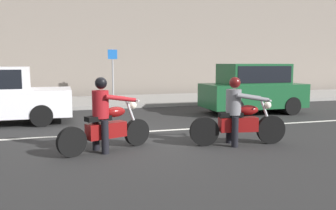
# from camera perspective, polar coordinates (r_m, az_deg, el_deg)

# --- Properties ---
(ground_plane) EXTENTS (80.00, 80.00, 0.00)m
(ground_plane) POSITION_cam_1_polar(r_m,az_deg,el_deg) (8.60, -5.64, -5.59)
(ground_plane) COLOR #252525
(sidewalk_slab) EXTENTS (40.00, 4.40, 0.14)m
(sidewalk_slab) POSITION_cam_1_polar(r_m,az_deg,el_deg) (16.42, -11.11, 0.54)
(sidewalk_slab) COLOR gray
(sidewalk_slab) RESTS_ON ground_plane
(lane_marking_stripe) EXTENTS (18.00, 0.14, 0.01)m
(lane_marking_stripe) POSITION_cam_1_polar(r_m,az_deg,el_deg) (9.65, -1.75, -4.17)
(lane_marking_stripe) COLOR silver
(lane_marking_stripe) RESTS_ON ground_plane
(motorcycle_with_rider_crimson) EXTENTS (2.03, 1.01, 1.56)m
(motorcycle_with_rider_crimson) POSITION_cam_1_polar(r_m,az_deg,el_deg) (7.51, -10.03, -2.54)
(motorcycle_with_rider_crimson) COLOR black
(motorcycle_with_rider_crimson) RESTS_ON ground_plane
(motorcycle_with_rider_gray) EXTENTS (2.21, 0.74, 1.53)m
(motorcycle_with_rider_gray) POSITION_cam_1_polar(r_m,az_deg,el_deg) (8.10, 11.19, -1.95)
(motorcycle_with_rider_gray) COLOR black
(motorcycle_with_rider_gray) RESTS_ON ground_plane
(parked_hatchback_forest_green) EXTENTS (3.62, 1.76, 1.80)m
(parked_hatchback_forest_green) POSITION_cam_1_polar(r_m,az_deg,el_deg) (13.21, 13.50, 2.69)
(parked_hatchback_forest_green) COLOR #164C28
(parked_hatchback_forest_green) RESTS_ON ground_plane
(street_sign_post) EXTENTS (0.44, 0.08, 2.33)m
(street_sign_post) POSITION_cam_1_polar(r_m,az_deg,el_deg) (16.96, -8.90, 5.84)
(street_sign_post) COLOR gray
(street_sign_post) RESTS_ON sidewalk_slab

